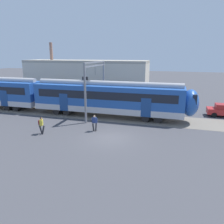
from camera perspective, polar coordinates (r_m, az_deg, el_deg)
The scene contains 7 objects.
ground_plane at distance 20.03m, azimuth -0.35°, elevation -6.76°, with size 160.00×160.00×0.00m, color #424247.
track_bed at distance 31.80m, azimuth -20.69°, elevation 0.54°, with size 80.00×4.40×0.01m, color slate.
commuter_train at distance 29.92m, azimuth -17.25°, elevation 4.39°, with size 38.05×3.07×4.73m.
pedestrian_yellow at distance 21.71m, azimuth -18.00°, elevation -3.00°, with size 0.70×0.53×1.67m.
pedestrian_navy at distance 21.46m, azimuth -4.56°, elevation -2.49°, with size 0.53×0.63×1.67m.
catenary_gantry at distance 26.41m, azimuth -4.38°, elevation 8.21°, with size 0.24×6.64×6.53m.
background_building at distance 36.36m, azimuth -6.89°, elevation 8.26°, with size 20.05×5.00×9.20m.
Camera 1 is at (5.24, -17.84, 7.44)m, focal length 35.00 mm.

